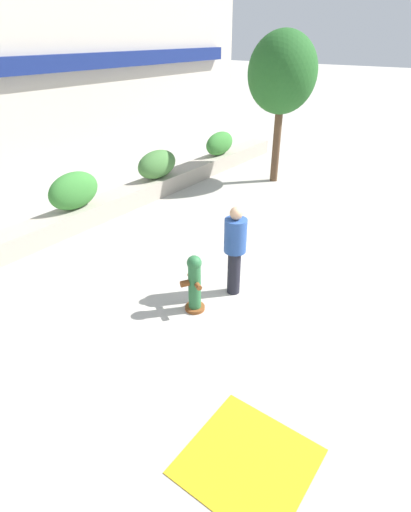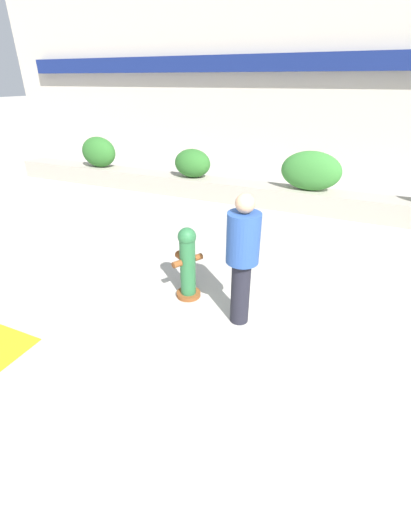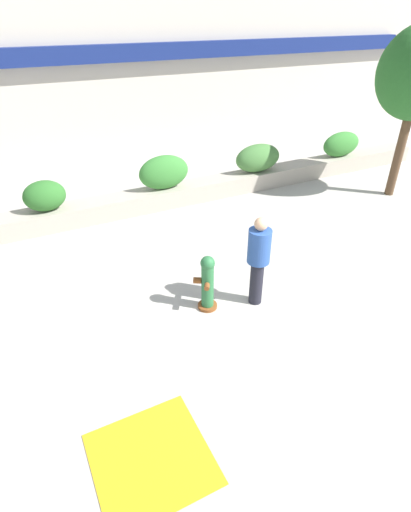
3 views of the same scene
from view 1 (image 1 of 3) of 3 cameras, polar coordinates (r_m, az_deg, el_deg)
name	(u,v)px [view 1 (image 1 of 3)]	position (r m, az deg, el deg)	size (l,w,h in m)	color
ground_plane	(299,310)	(7.35, 13.27, -7.51)	(120.00, 120.00, 0.00)	#B2ADA3
planter_wall_low	(82,216)	(10.62, -17.27, 5.49)	(18.00, 0.70, 0.50)	#ADA393
hedge_bush_2	(74,191)	(10.32, -18.30, 8.85)	(1.38, 0.60, 0.90)	#387F33
hedge_bush_3	(157,164)	(12.16, -6.92, 12.88)	(1.45, 0.70, 0.81)	#427538
hedge_bush_4	(220,143)	(14.58, 2.03, 15.78)	(1.41, 0.57, 0.79)	#387F33
fire_hydrant	(194,283)	(6.86, -1.61, -3.89)	(0.48, 0.48, 1.08)	brown
street_tree	(282,74)	(13.07, 10.94, 24.19)	(2.21, 1.99, 4.43)	brown
pedestrian	(235,246)	(7.13, 4.23, 1.47)	(0.49, 0.49, 1.73)	black
tactile_warning_pad	(248,461)	(5.18, 6.06, -27.14)	(1.38, 1.38, 0.01)	gold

